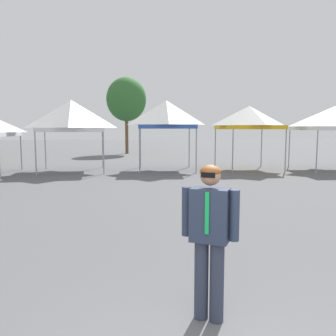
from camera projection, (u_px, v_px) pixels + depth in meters
name	position (u px, v px, depth m)	size (l,w,h in m)	color
canopy_tent_far_right	(71.00, 116.00, 17.74)	(3.48, 3.48, 3.61)	#9E9EA3
canopy_tent_far_left	(166.00, 115.00, 18.27)	(3.07, 3.07, 3.63)	#9E9EA3
canopy_tent_left_of_center	(249.00, 118.00, 18.52)	(3.09, 3.09, 3.37)	#9E9EA3
canopy_tent_behind_right	(334.00, 118.00, 18.42)	(3.76, 3.76, 3.34)	#9E9EA3
person_foreground	(210.00, 231.00, 3.90)	(0.59, 0.41, 1.78)	#33384C
tree_behind_tents_center	(126.00, 99.00, 30.49)	(3.45, 3.45, 6.63)	brown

